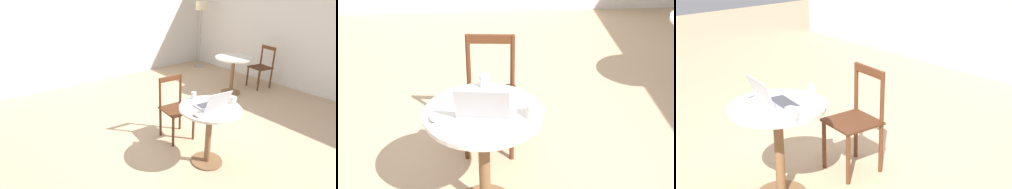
# 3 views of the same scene
# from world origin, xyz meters

# --- Properties ---
(ground_plane) EXTENTS (16.00, 16.00, 0.00)m
(ground_plane) POSITION_xyz_m (0.00, 0.00, 0.00)
(ground_plane) COLOR tan
(cafe_table_near) EXTENTS (0.72, 0.72, 0.75)m
(cafe_table_near) POSITION_xyz_m (-0.10, -0.58, 0.57)
(cafe_table_near) COLOR brown
(cafe_table_near) RESTS_ON ground_plane
(chair_near_back) EXTENTS (0.42, 0.42, 0.89)m
(chair_near_back) POSITION_xyz_m (-0.04, 0.15, 0.44)
(chair_near_back) COLOR #562D19
(chair_near_back) RESTS_ON ground_plane
(laptop) EXTENTS (0.35, 0.34, 0.23)m
(laptop) POSITION_xyz_m (-0.10, -0.60, 0.80)
(laptop) COLOR #B7B7BC
(laptop) RESTS_ON cafe_table_near
(mouse) EXTENTS (0.06, 0.10, 0.03)m
(mouse) POSITION_xyz_m (-0.39, -0.65, 0.77)
(mouse) COLOR #B7B7BC
(mouse) RESTS_ON cafe_table_near
(mug) EXTENTS (0.12, 0.08, 0.09)m
(mug) POSITION_xyz_m (0.19, -0.66, 0.79)
(mug) COLOR silver
(mug) RESTS_ON cafe_table_near
(drinking_glass) EXTENTS (0.06, 0.06, 0.09)m
(drinking_glass) POSITION_xyz_m (-0.09, -0.28, 0.79)
(drinking_glass) COLOR silver
(drinking_glass) RESTS_ON cafe_table_near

